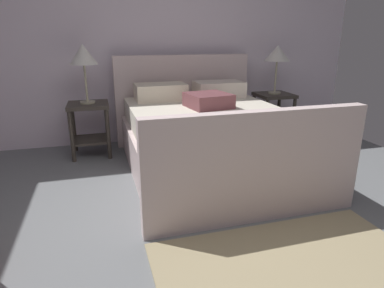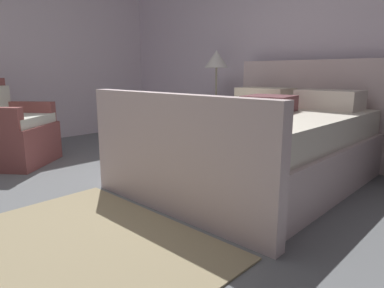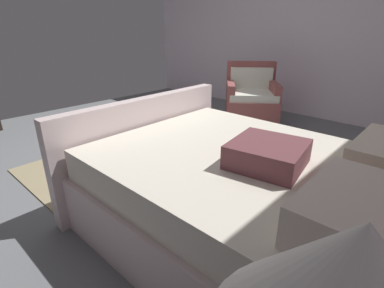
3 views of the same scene
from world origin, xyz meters
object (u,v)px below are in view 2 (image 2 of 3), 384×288
Objects in this scene: bed at (259,142)px; nightstand_left at (216,117)px; table_lamp_left at (217,60)px; armchair at (7,132)px.

nightstand_left is (-1.16, 0.76, 0.06)m from bed.
bed is 1.58m from table_lamp_left.
table_lamp_left reaches higher than nightstand_left.
bed is 3.62× the size of nightstand_left.
nightstand_left is at bearing 64.37° from armchair.
nightstand_left is 0.95× the size of table_lamp_left.
table_lamp_left is at bearing 0.00° from nightstand_left.
bed is 2.13× the size of armchair.
bed is at bearing 32.67° from armchair.
table_lamp_left is at bearing 64.37° from armchair.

